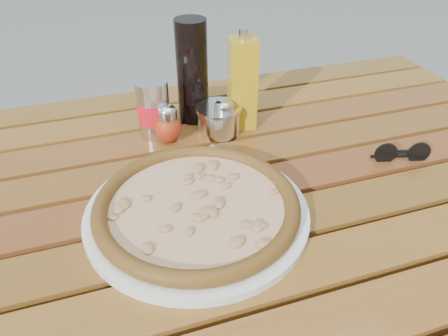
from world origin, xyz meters
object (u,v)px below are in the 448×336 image
object	(u,v)px
parmesan_tin	(219,119)
oregano_shaker	(224,119)
soda_can	(154,109)
plate	(197,213)
dark_bottle	(192,72)
olive_oil_cruet	(242,83)
pepper_shaker	(168,124)
sunglasses	(401,153)
pizza	(197,205)
table	(227,220)

from	to	relation	value
parmesan_tin	oregano_shaker	bearing A→B (deg)	-70.89
oregano_shaker	soda_can	size ratio (longest dim) A/B	0.68
plate	dark_bottle	size ratio (longest dim) A/B	1.64
olive_oil_cruet	pepper_shaker	bearing A→B (deg)	-173.97
parmesan_tin	sunglasses	distance (m)	0.37
dark_bottle	soda_can	xyz separation A→B (m)	(-0.10, -0.04, -0.05)
plate	oregano_shaker	world-z (taller)	oregano_shaker
pizza	parmesan_tin	world-z (taller)	parmesan_tin
table	parmesan_tin	size ratio (longest dim) A/B	11.53
pizza	oregano_shaker	size ratio (longest dim) A/B	4.53
table	pizza	size ratio (longest dim) A/B	3.77
table	soda_can	distance (m)	0.27
olive_oil_cruet	sunglasses	bearing A→B (deg)	-43.45
plate	pizza	distance (m)	0.02
soda_can	dark_bottle	bearing A→B (deg)	24.34
dark_bottle	pepper_shaker	bearing A→B (deg)	-134.06
pizza	soda_can	xyz separation A→B (m)	(-0.01, 0.28, 0.04)
oregano_shaker	sunglasses	size ratio (longest dim) A/B	0.74
pizza	olive_oil_cruet	xyz separation A→B (m)	(0.17, 0.26, 0.07)
sunglasses	pizza	bearing A→B (deg)	-159.64
pepper_shaker	soda_can	distance (m)	0.04
soda_can	olive_oil_cruet	world-z (taller)	olive_oil_cruet
pizza	parmesan_tin	size ratio (longest dim) A/B	3.06
olive_oil_cruet	parmesan_tin	xyz separation A→B (m)	(-0.06, -0.01, -0.07)
olive_oil_cruet	dark_bottle	bearing A→B (deg)	146.50
dark_bottle	soda_can	size ratio (longest dim) A/B	1.83
plate	parmesan_tin	world-z (taller)	parmesan_tin
plate	pizza	bearing A→B (deg)	-63.43
table	parmesan_tin	bearing A→B (deg)	76.60
oregano_shaker	sunglasses	world-z (taller)	oregano_shaker
olive_oil_cruet	pizza	bearing A→B (deg)	-123.50
table	pepper_shaker	world-z (taller)	pepper_shaker
olive_oil_cruet	parmesan_tin	size ratio (longest dim) A/B	1.73
oregano_shaker	parmesan_tin	bearing A→B (deg)	109.11
pepper_shaker	oregano_shaker	distance (m)	0.12
pepper_shaker	table	bearing A→B (deg)	-71.65
soda_can	pizza	bearing A→B (deg)	-87.42
plate	sunglasses	size ratio (longest dim) A/B	3.24
plate	pepper_shaker	xyz separation A→B (m)	(0.01, 0.24, 0.03)
plate	dark_bottle	distance (m)	0.35
pepper_shaker	dark_bottle	size ratio (longest dim) A/B	0.37
plate	parmesan_tin	bearing A→B (deg)	64.75
pizza	sunglasses	xyz separation A→B (m)	(0.41, 0.03, -0.01)
dark_bottle	soda_can	distance (m)	0.12
plate	parmesan_tin	distance (m)	0.27
plate	olive_oil_cruet	size ratio (longest dim) A/B	1.71
oregano_shaker	soda_can	xyz separation A→B (m)	(-0.14, 0.05, 0.02)
olive_oil_cruet	sunglasses	distance (m)	0.34
table	oregano_shaker	world-z (taller)	oregano_shaker
plate	parmesan_tin	xyz separation A→B (m)	(0.12, 0.25, 0.02)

